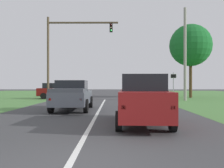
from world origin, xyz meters
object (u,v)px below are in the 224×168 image
Objects in this scene: traffic_light at (65,46)px; oak_tree_right at (191,45)px; red_suv_near at (142,99)px; utility_pole_right at (185,54)px; pickup_truck_lead at (72,95)px; crossing_suv_far at (57,90)px; keep_moving_sign at (173,83)px.

oak_tree_right is (14.40, 3.69, 0.57)m from traffic_light.
red_suv_near is 16.43m from utility_pole_right.
pickup_truck_lead is 19.54m from oak_tree_right.
crossing_suv_far is at bearing 127.29° from traffic_light.
pickup_truck_lead is 0.57× the size of utility_pole_right.
crossing_suv_far is at bearing 112.86° from red_suv_near.
traffic_light reaches higher than red_suv_near.
red_suv_near is 0.58× the size of oak_tree_right.
traffic_light is 11.87m from keep_moving_sign.
keep_moving_sign is 7.74m from oak_tree_right.
pickup_truck_lead is at bearing -129.06° from oak_tree_right.
utility_pole_right is at bearing -6.80° from traffic_light.
utility_pole_right reaches higher than traffic_light.
traffic_light is at bearing -165.62° from oak_tree_right.
crossing_suv_far is (-1.27, 1.67, -4.79)m from traffic_light.
pickup_truck_lead is 0.61× the size of traffic_light.
oak_tree_right reaches higher than traffic_light.
red_suv_near reaches higher than pickup_truck_lead.
traffic_light is at bearing 171.51° from keep_moving_sign.
traffic_light is (-2.56, 10.91, 4.76)m from pickup_truck_lead.
keep_moving_sign is (4.75, 14.70, 0.72)m from red_suv_near.
keep_moving_sign is at bearing -8.49° from traffic_light.
red_suv_near is at bearing -68.85° from traffic_light.
utility_pole_right is (1.21, 0.19, 2.87)m from keep_moving_sign.
red_suv_near is 0.55× the size of utility_pole_right.
oak_tree_right is (11.84, 14.60, 5.33)m from pickup_truck_lead.
keep_moving_sign is at bearing -15.05° from crossing_suv_far.
traffic_light is at bearing 103.19° from pickup_truck_lead.
pickup_truck_lead is at bearing -135.86° from utility_pole_right.
oak_tree_right is at bearing 7.36° from crossing_suv_far.
pickup_truck_lead is 1.90× the size of keep_moving_sign.
red_suv_near is at bearing -67.14° from crossing_suv_far.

